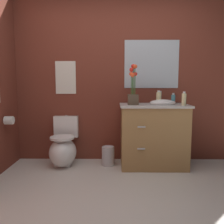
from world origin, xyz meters
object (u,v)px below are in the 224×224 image
at_px(toilet_paper_roll, 9,120).
at_px(soap_bottle, 159,98).
at_px(trash_bin, 108,156).
at_px(wall_mirror, 151,64).
at_px(flower_vase, 133,90).
at_px(lotion_bottle, 184,99).
at_px(toilet, 63,148).
at_px(vanity_cabinet, 154,135).
at_px(hand_wash_bottle, 173,99).
at_px(wall_poster, 66,78).

bearing_deg(toilet_paper_roll, soap_bottle, 5.76).
bearing_deg(trash_bin, wall_mirror, 22.87).
xyz_separation_m(flower_vase, lotion_bottle, (0.66, -0.10, -0.11)).
relative_size(toilet, trash_bin, 2.54).
distance_m(vanity_cabinet, lotion_bottle, 0.65).
bearing_deg(wall_mirror, soap_bottle, -75.13).
relative_size(vanity_cabinet, wall_mirror, 1.33).
distance_m(flower_vase, wall_mirror, 0.60).
height_order(soap_bottle, trash_bin, soap_bottle).
bearing_deg(hand_wash_bottle, flower_vase, -166.08).
relative_size(vanity_cabinet, flower_vase, 1.94).
height_order(wall_poster, toilet_paper_roll, wall_poster).
bearing_deg(wall_mirror, toilet, -168.17).
relative_size(trash_bin, wall_mirror, 0.34).
height_order(toilet, wall_poster, wall_poster).
bearing_deg(toilet, soap_bottle, 0.31).
bearing_deg(toilet_paper_roll, trash_bin, 8.44).
bearing_deg(vanity_cabinet, lotion_bottle, -24.77).
distance_m(flower_vase, toilet_paper_roll, 1.70).
xyz_separation_m(lotion_bottle, toilet_paper_roll, (-2.31, -0.00, -0.28)).
distance_m(lotion_bottle, wall_mirror, 0.76).
relative_size(trash_bin, wall_poster, 0.56).
distance_m(flower_vase, lotion_bottle, 0.68).
height_order(flower_vase, toilet_paper_roll, flower_vase).
bearing_deg(wall_mirror, flower_vase, -129.51).
height_order(toilet, soap_bottle, soap_bottle).
height_order(flower_vase, lotion_bottle, flower_vase).
bearing_deg(trash_bin, lotion_bottle, -10.81).
xyz_separation_m(soap_bottle, trash_bin, (-0.71, -0.01, -0.83)).
bearing_deg(lotion_bottle, soap_bottle, 145.75).
distance_m(wall_poster, wall_mirror, 1.29).
bearing_deg(flower_vase, wall_mirror, 50.49).
relative_size(lotion_bottle, toilet_paper_roll, 1.66).
bearing_deg(flower_vase, toilet, 174.64).
bearing_deg(toilet, flower_vase, -5.36).
bearing_deg(soap_bottle, toilet, -179.69).
distance_m(toilet, lotion_bottle, 1.80).
relative_size(toilet, wall_poster, 1.42).
distance_m(lotion_bottle, trash_bin, 1.31).
relative_size(flower_vase, soap_bottle, 2.87).
relative_size(vanity_cabinet, trash_bin, 3.90).
bearing_deg(flower_vase, soap_bottle, 15.21).
relative_size(soap_bottle, toilet_paper_roll, 1.73).
xyz_separation_m(wall_poster, toilet_paper_roll, (-0.67, -0.46, -0.57)).
bearing_deg(flower_vase, vanity_cabinet, 12.38).
relative_size(vanity_cabinet, soap_bottle, 5.55).
height_order(toilet, flower_vase, flower_vase).
bearing_deg(toilet, vanity_cabinet, -1.18).
xyz_separation_m(lotion_bottle, hand_wash_bottle, (-0.08, 0.24, -0.01)).
height_order(hand_wash_bottle, wall_poster, wall_poster).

